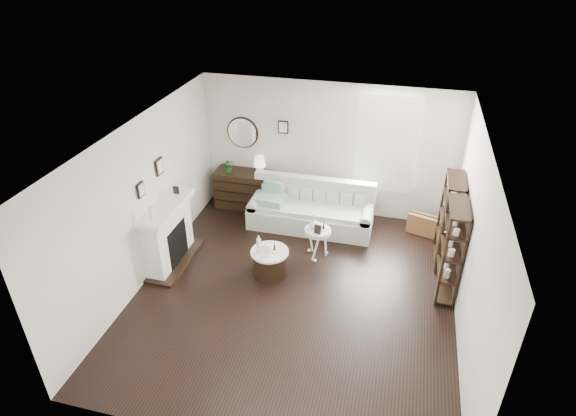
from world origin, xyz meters
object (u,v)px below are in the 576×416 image
(pedestal_table, at_px, (318,232))
(drum_table, at_px, (270,262))
(sofa, at_px, (311,212))
(dresser, at_px, (245,189))

(pedestal_table, bearing_deg, drum_table, -135.79)
(drum_table, bearing_deg, sofa, 77.55)
(sofa, height_order, drum_table, sofa)
(sofa, bearing_deg, pedestal_table, -72.23)
(sofa, distance_m, pedestal_table, 1.07)
(sofa, height_order, pedestal_table, sofa)
(dresser, bearing_deg, pedestal_table, -37.30)
(sofa, bearing_deg, drum_table, -102.45)
(drum_table, distance_m, pedestal_table, 1.00)
(sofa, distance_m, dresser, 1.56)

